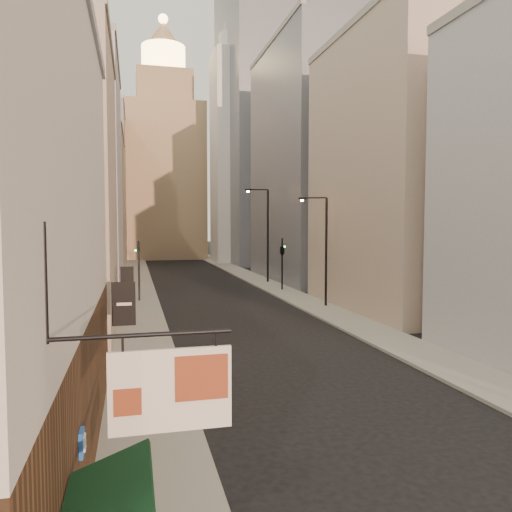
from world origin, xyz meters
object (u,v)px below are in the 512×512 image
Objects in this scene: white_tower at (237,150)px; streetlamp_far at (266,230)px; clock_tower at (165,164)px; traffic_light_left at (139,257)px; streetlamp_mid at (323,245)px; traffic_light_right at (282,249)px.

white_tower reaches higher than streetlamp_far.
clock_tower is at bearing 128.16° from white_tower.
clock_tower reaches higher than traffic_light_left.
streetlamp_mid is at bearing -93.71° from white_tower.
white_tower is 8.30× the size of traffic_light_right.
clock_tower is 62.05m from streetlamp_mid.
streetlamp_far is (-3.20, -29.99, -12.87)m from white_tower.
streetlamp_far is at bearing -96.10° from white_tower.
white_tower is at bearing -107.15° from traffic_light_right.
streetlamp_far is at bearing 112.73° from streetlamp_mid.
clock_tower is 8.98× the size of traffic_light_right.
white_tower is 8.30× the size of traffic_light_left.
streetlamp_far is at bearing -102.83° from traffic_light_right.
white_tower reaches higher than traffic_light_left.
clock_tower reaches higher than traffic_light_right.
clock_tower reaches higher than streetlamp_mid.
traffic_light_left is 13.75m from traffic_light_right.
streetlamp_mid is 1.67× the size of traffic_light_right.
clock_tower is at bearing -93.30° from traffic_light_right.
white_tower is 4.13× the size of streetlamp_far.
clock_tower is 4.47× the size of streetlamp_far.
traffic_light_right is at bearing -81.32° from clock_tower.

